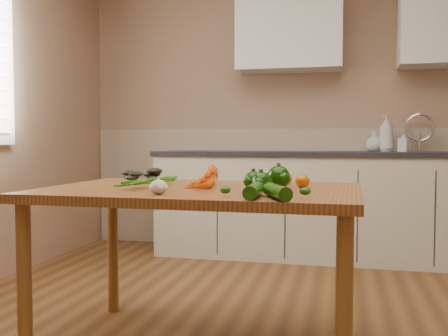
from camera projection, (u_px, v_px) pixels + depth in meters
room at (260, 83)px, 2.25m from camera, size 4.04×5.04×2.64m
counter_run at (324, 204)px, 4.20m from camera, size 2.84×0.64×1.14m
upper_cabinets at (363, 26)px, 4.18m from camera, size 2.15×0.35×0.70m
table at (201, 206)px, 2.30m from camera, size 1.45×0.94×0.77m
soap_bottle_a at (386, 133)px, 4.19m from camera, size 0.16×0.16×0.31m
soap_bottle_b at (404, 141)px, 4.09m from camera, size 0.10×0.10×0.17m
soap_bottle_c at (374, 141)px, 4.22m from camera, size 0.17×0.17×0.17m
carrot_bunch at (188, 180)px, 2.32m from camera, size 0.27×0.21×0.07m
leafy_greens at (143, 171)px, 2.71m from camera, size 0.20×0.18×0.10m
garlic_bulb at (158, 187)px, 2.01m from camera, size 0.07×0.07×0.06m
pepper_a at (253, 181)px, 2.22m from camera, size 0.08×0.08×0.08m
pepper_b at (279, 177)px, 2.25m from camera, size 0.10×0.10×0.10m
pepper_c at (261, 182)px, 2.12m from camera, size 0.08×0.08×0.08m
tomato_a at (256, 179)px, 2.41m from camera, size 0.07×0.07×0.06m
tomato_b at (284, 179)px, 2.39m from camera, size 0.08×0.08×0.07m
tomato_c at (302, 181)px, 2.30m from camera, size 0.07×0.07×0.06m
zucchini_a at (277, 192)px, 1.85m from camera, size 0.14×0.22×0.05m
zucchini_b at (254, 190)px, 1.90m from camera, size 0.06×0.23×0.05m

